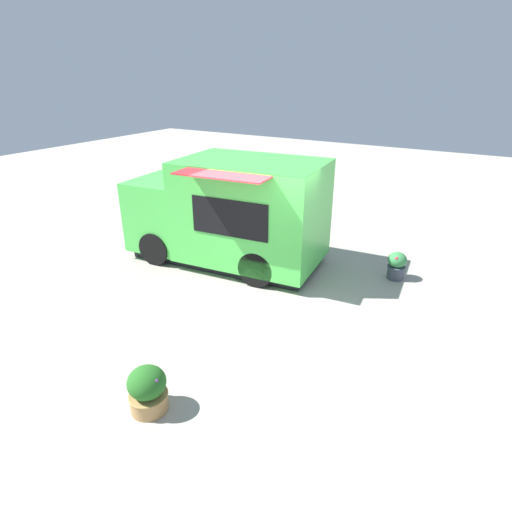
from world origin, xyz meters
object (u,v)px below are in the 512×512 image
(planter_flowering_near, at_px, (397,265))
(planter_flowering_far, at_px, (148,389))
(person_customer, at_px, (210,193))
(food_truck, at_px, (230,215))

(planter_flowering_near, relative_size, planter_flowering_far, 0.92)
(planter_flowering_near, bearing_deg, person_customer, -110.82)
(food_truck, distance_m, planter_flowering_far, 5.18)
(planter_flowering_near, bearing_deg, food_truck, -73.97)
(person_customer, distance_m, planter_flowering_near, 7.66)
(person_customer, bearing_deg, food_truck, 42.09)
(food_truck, height_order, planter_flowering_near, food_truck)
(planter_flowering_far, bearing_deg, planter_flowering_near, 161.88)
(planter_flowering_far, bearing_deg, food_truck, -159.11)
(person_customer, relative_size, planter_flowering_near, 1.36)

